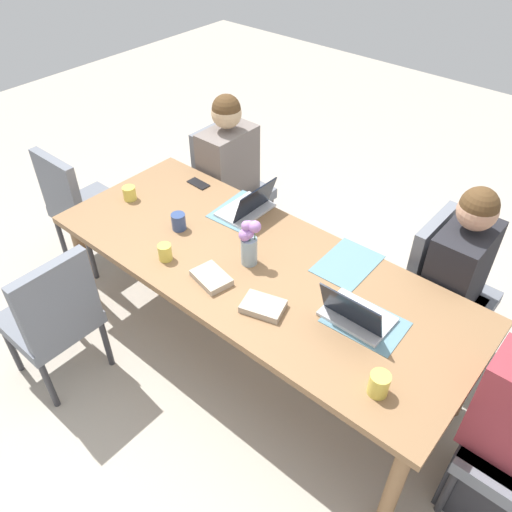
{
  "coord_description": "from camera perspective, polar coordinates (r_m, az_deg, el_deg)",
  "views": [
    {
      "loc": [
        -1.34,
        1.57,
        2.51
      ],
      "look_at": [
        0.0,
        0.0,
        0.77
      ],
      "focal_mm": 36.14,
      "sensor_mm": 36.0,
      "label": 1
    }
  ],
  "objects": [
    {
      "name": "book_red_cover",
      "position": [
        2.47,
        0.79,
        -5.58
      ],
      "size": [
        0.23,
        0.19,
        0.04
      ],
      "primitive_type": "cube",
      "rotation": [
        0.0,
        0.0,
        0.3
      ],
      "color": "#B2A38E",
      "rests_on": "dining_table"
    },
    {
      "name": "placemat_head_left_left_near",
      "position": [
        2.48,
        12.0,
        -7.18
      ],
      "size": [
        0.37,
        0.28,
        0.0
      ],
      "primitive_type": "cube",
      "rotation": [
        0.0,
        0.0,
        0.05
      ],
      "color": "slate",
      "rests_on": "dining_table"
    },
    {
      "name": "chair_far_right_near",
      "position": [
        2.97,
        -21.54,
        -6.06
      ],
      "size": [
        0.44,
        0.44,
        0.9
      ],
      "color": "slate",
      "rests_on": "ground_plane"
    },
    {
      "name": "placemat_near_left_far",
      "position": [
        2.77,
        10.09,
        -0.83
      ],
      "size": [
        0.27,
        0.37,
        0.0
      ],
      "primitive_type": "cube",
      "rotation": [
        0.0,
        0.0,
        1.59
      ],
      "color": "slate",
      "rests_on": "dining_table"
    },
    {
      "name": "placemat_near_left_mid",
      "position": [
        3.12,
        -1.65,
        5.1
      ],
      "size": [
        0.28,
        0.38,
        0.0
      ],
      "primitive_type": "cube",
      "rotation": [
        0.0,
        0.0,
        1.63
      ],
      "color": "slate",
      "rests_on": "dining_table"
    },
    {
      "name": "person_near_left_mid",
      "position": [
        3.73,
        -2.98,
        7.89
      ],
      "size": [
        0.36,
        0.4,
        1.19
      ],
      "color": "#2D2D33",
      "rests_on": "ground_plane"
    },
    {
      "name": "chair_near_left_mid",
      "position": [
        3.83,
        -3.18,
        8.29
      ],
      "size": [
        0.44,
        0.44,
        0.9
      ],
      "color": "slate",
      "rests_on": "ground_plane"
    },
    {
      "name": "laptop_head_left_left_near",
      "position": [
        2.44,
        10.95,
        -6.38
      ],
      "size": [
        0.32,
        0.22,
        0.21
      ],
      "color": "silver",
      "rests_on": "dining_table"
    },
    {
      "name": "person_near_left_far",
      "position": [
        3.05,
        20.71,
        -3.69
      ],
      "size": [
        0.36,
        0.4,
        1.19
      ],
      "color": "#2D2D33",
      "rests_on": "ground_plane"
    },
    {
      "name": "ground_plane",
      "position": [
        3.25,
        -0.0,
        -10.5
      ],
      "size": [
        10.0,
        10.0,
        0.0
      ],
      "primitive_type": "plane",
      "color": "#B2A899"
    },
    {
      "name": "phone_black",
      "position": [
        3.38,
        -6.4,
        7.96
      ],
      "size": [
        0.15,
        0.08,
        0.01
      ],
      "primitive_type": "cube",
      "rotation": [
        0.0,
        0.0,
        3.1
      ],
      "color": "black",
      "rests_on": "dining_table"
    },
    {
      "name": "coffee_mug_centre_right",
      "position": [
        2.97,
        -8.56,
        3.78
      ],
      "size": [
        0.08,
        0.08,
        0.1
      ],
      "primitive_type": "cylinder",
      "color": "#33477A",
      "rests_on": "dining_table"
    },
    {
      "name": "chair_head_right_right_mid",
      "position": [
        3.78,
        -18.92,
        5.56
      ],
      "size": [
        0.44,
        0.44,
        0.9
      ],
      "color": "slate",
      "rests_on": "ground_plane"
    },
    {
      "name": "coffee_mug_near_left",
      "position": [
        2.77,
        -10.04,
        0.41
      ],
      "size": [
        0.07,
        0.07,
        0.09
      ],
      "primitive_type": "cylinder",
      "color": "#DBC64C",
      "rests_on": "dining_table"
    },
    {
      "name": "flower_vase",
      "position": [
        2.65,
        -0.77,
        1.58
      ],
      "size": [
        0.1,
        0.1,
        0.27
      ],
      "color": "#8EA8B7",
      "rests_on": "dining_table"
    },
    {
      "name": "coffee_mug_centre_left",
      "position": [
        3.29,
        -13.83,
        6.76
      ],
      "size": [
        0.08,
        0.08,
        0.09
      ],
      "primitive_type": "cylinder",
      "color": "#DBC64C",
      "rests_on": "dining_table"
    },
    {
      "name": "chair_near_left_far",
      "position": [
        3.13,
        19.83,
        -2.88
      ],
      "size": [
        0.44,
        0.44,
        0.9
      ],
      "color": "slate",
      "rests_on": "ground_plane"
    },
    {
      "name": "laptop_near_left_mid",
      "position": [
        3.07,
        -0.86,
        5.46
      ],
      "size": [
        0.22,
        0.32,
        0.21
      ],
      "color": "silver",
      "rests_on": "dining_table"
    },
    {
      "name": "dining_table",
      "position": [
        2.77,
        -0.0,
        -1.85
      ],
      "size": [
        2.38,
        0.94,
        0.72
      ],
      "color": "olive",
      "rests_on": "ground_plane"
    },
    {
      "name": "coffee_mug_near_right",
      "position": [
        2.2,
        13.45,
        -13.62
      ],
      "size": [
        0.09,
        0.09,
        0.11
      ],
      "primitive_type": "cylinder",
      "color": "#DBC64C",
      "rests_on": "dining_table"
    },
    {
      "name": "book_blue_cover",
      "position": [
        2.63,
        -4.96,
        -2.41
      ],
      "size": [
        0.22,
        0.18,
        0.04
      ],
      "primitive_type": "cube",
      "rotation": [
        0.0,
        0.0,
        -0.21
      ],
      "color": "#B2A38E",
      "rests_on": "dining_table"
    }
  ]
}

